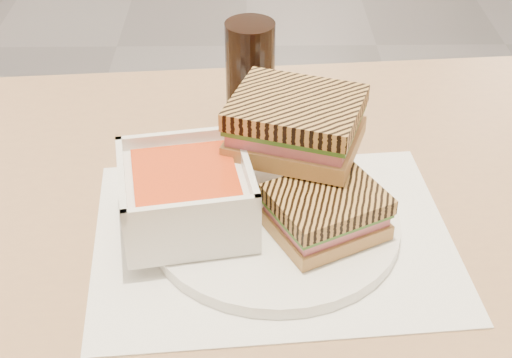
{
  "coord_description": "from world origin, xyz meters",
  "views": [
    {
      "loc": [
        0.0,
        -2.59,
        1.25
      ],
      "look_at": [
        0.01,
        -2.0,
        0.82
      ],
      "focal_mm": 51.69,
      "sensor_mm": 36.0,
      "label": 1
    }
  ],
  "objects_px": {
    "cola_glass": "(250,73)",
    "panini_lower": "(326,212)",
    "main_table": "(311,290)",
    "plate": "(275,224)",
    "soup_bowl": "(186,196)"
  },
  "relations": [
    {
      "from": "cola_glass",
      "to": "panini_lower",
      "type": "bearing_deg",
      "value": -73.3
    },
    {
      "from": "main_table",
      "to": "plate",
      "type": "bearing_deg",
      "value": -150.01
    },
    {
      "from": "panini_lower",
      "to": "cola_glass",
      "type": "height_order",
      "value": "cola_glass"
    },
    {
      "from": "plate",
      "to": "cola_glass",
      "type": "relative_size",
      "value": 1.97
    },
    {
      "from": "panini_lower",
      "to": "cola_glass",
      "type": "relative_size",
      "value": 1.02
    },
    {
      "from": "main_table",
      "to": "soup_bowl",
      "type": "height_order",
      "value": "soup_bowl"
    },
    {
      "from": "soup_bowl",
      "to": "panini_lower",
      "type": "relative_size",
      "value": 1.12
    },
    {
      "from": "plate",
      "to": "soup_bowl",
      "type": "height_order",
      "value": "soup_bowl"
    },
    {
      "from": "soup_bowl",
      "to": "cola_glass",
      "type": "height_order",
      "value": "cola_glass"
    },
    {
      "from": "main_table",
      "to": "panini_lower",
      "type": "bearing_deg",
      "value": -84.33
    },
    {
      "from": "soup_bowl",
      "to": "cola_glass",
      "type": "xyz_separation_m",
      "value": [
        0.07,
        0.23,
        0.02
      ]
    },
    {
      "from": "plate",
      "to": "main_table",
      "type": "bearing_deg",
      "value": 29.99
    },
    {
      "from": "panini_lower",
      "to": "plate",
      "type": "bearing_deg",
      "value": 157.7
    },
    {
      "from": "main_table",
      "to": "cola_glass",
      "type": "relative_size",
      "value": 9.41
    },
    {
      "from": "panini_lower",
      "to": "cola_glass",
      "type": "bearing_deg",
      "value": 106.7
    }
  ]
}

